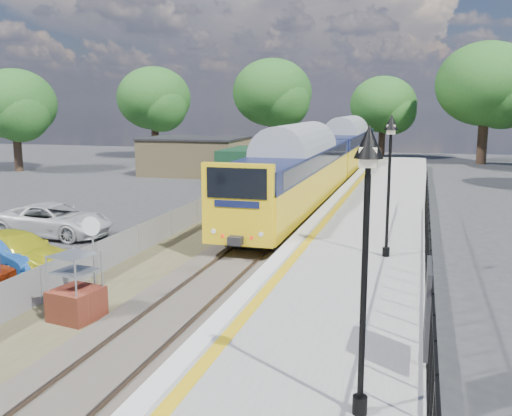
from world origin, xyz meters
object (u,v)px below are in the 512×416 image
at_px(victorian_lamp_north, 390,152).
at_px(train, 328,155).
at_px(car_yellow, 17,252).
at_px(victorian_lamp_south, 367,205).
at_px(car_white, 54,220).
at_px(car_blue, 7,255).
at_px(speed_sign, 93,247).
at_px(brick_plinth, 76,289).

bearing_deg(victorian_lamp_north, train, 104.15).
distance_m(train, car_yellow, 24.33).
bearing_deg(victorian_lamp_south, car_white, 139.17).
relative_size(car_blue, car_white, 0.73).
relative_size(train, speed_sign, 14.99).
distance_m(victorian_lamp_north, car_yellow, 13.29).
relative_size(train, car_yellow, 8.78).
bearing_deg(car_white, train, -25.62).
bearing_deg(car_blue, train, 1.29).
height_order(victorian_lamp_south, car_white, victorian_lamp_south).
xyz_separation_m(victorian_lamp_north, car_yellow, (-12.61, -2.12, -3.62)).
distance_m(train, car_blue, 24.68).
height_order(victorian_lamp_north, car_blue, victorian_lamp_north).
xyz_separation_m(car_blue, car_white, (-1.83, 5.22, 0.10)).
bearing_deg(car_blue, victorian_lamp_south, -101.30).
height_order(brick_plinth, car_blue, brick_plinth).
height_order(brick_plinth, car_white, brick_plinth).
bearing_deg(brick_plinth, train, 84.67).
bearing_deg(train, brick_plinth, -95.33).
bearing_deg(victorian_lamp_south, brick_plinth, 152.22).
bearing_deg(train, victorian_lamp_north, -75.85).
distance_m(victorian_lamp_north, speed_sign, 9.52).
relative_size(victorian_lamp_south, speed_sign, 1.69).
bearing_deg(train, car_white, -117.05).
height_order(victorian_lamp_south, car_blue, victorian_lamp_south).
bearing_deg(car_blue, brick_plinth, -105.04).
bearing_deg(victorian_lamp_south, train, 100.05).
xyz_separation_m(victorian_lamp_north, car_blue, (-12.78, -2.43, -3.67)).
bearing_deg(brick_plinth, victorian_lamp_north, 36.57).
bearing_deg(brick_plinth, victorian_lamp_south, -27.78).
xyz_separation_m(brick_plinth, speed_sign, (-0.00, 0.91, 0.94)).
bearing_deg(victorian_lamp_south, car_blue, 149.74).
bearing_deg(car_blue, victorian_lamp_north, -60.28).
height_order(speed_sign, car_yellow, speed_sign).
relative_size(speed_sign, car_white, 0.52).
xyz_separation_m(victorian_lamp_south, car_yellow, (-12.81, 7.88, -3.62)).
xyz_separation_m(victorian_lamp_south, brick_plinth, (-8.00, 4.21, -3.39)).
relative_size(speed_sign, car_blue, 0.71).
bearing_deg(train, car_yellow, -107.52).
bearing_deg(victorian_lamp_south, car_yellow, 148.40).
xyz_separation_m(brick_plinth, car_blue, (-4.98, 3.36, -0.28)).
height_order(speed_sign, car_white, speed_sign).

